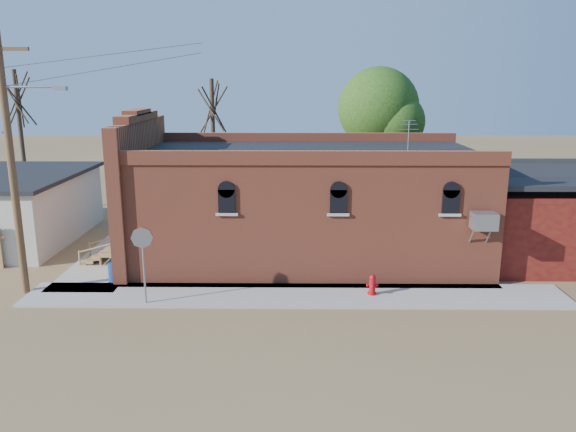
{
  "coord_description": "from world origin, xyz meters",
  "views": [
    {
      "loc": [
        1.42,
        -17.63,
        7.42
      ],
      "look_at": [
        1.19,
        3.04,
        2.4
      ],
      "focal_mm": 35.0,
      "sensor_mm": 36.0,
      "label": 1
    }
  ],
  "objects_px": {
    "brick_bar": "(299,204)",
    "trash_barrel": "(115,272)",
    "fire_hydrant": "(372,285)",
    "utility_pole": "(13,160)",
    "stop_sign": "(142,245)"
  },
  "relations": [
    {
      "from": "brick_bar",
      "to": "trash_barrel",
      "type": "relative_size",
      "value": 22.9
    },
    {
      "from": "brick_bar",
      "to": "fire_hydrant",
      "type": "height_order",
      "value": "brick_bar"
    },
    {
      "from": "utility_pole",
      "to": "fire_hydrant",
      "type": "height_order",
      "value": "utility_pole"
    },
    {
      "from": "brick_bar",
      "to": "trash_barrel",
      "type": "xyz_separation_m",
      "value": [
        -6.94,
        -3.3,
        -1.9
      ]
    },
    {
      "from": "trash_barrel",
      "to": "utility_pole",
      "type": "bearing_deg",
      "value": -160.72
    },
    {
      "from": "utility_pole",
      "to": "trash_barrel",
      "type": "bearing_deg",
      "value": 19.28
    },
    {
      "from": "fire_hydrant",
      "to": "stop_sign",
      "type": "bearing_deg",
      "value": 167.37
    },
    {
      "from": "utility_pole",
      "to": "trash_barrel",
      "type": "height_order",
      "value": "utility_pole"
    },
    {
      "from": "brick_bar",
      "to": "fire_hydrant",
      "type": "bearing_deg",
      "value": -60.96
    },
    {
      "from": "utility_pole",
      "to": "stop_sign",
      "type": "distance_m",
      "value": 5.39
    },
    {
      "from": "brick_bar",
      "to": "stop_sign",
      "type": "relative_size",
      "value": 6.19
    },
    {
      "from": "brick_bar",
      "to": "stop_sign",
      "type": "bearing_deg",
      "value": -134.09
    },
    {
      "from": "fire_hydrant",
      "to": "trash_barrel",
      "type": "xyz_separation_m",
      "value": [
        -9.47,
        1.26,
        0.0
      ]
    },
    {
      "from": "utility_pole",
      "to": "fire_hydrant",
      "type": "relative_size",
      "value": 12.42
    },
    {
      "from": "utility_pole",
      "to": "brick_bar",
      "type": "bearing_deg",
      "value": 23.69
    }
  ]
}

